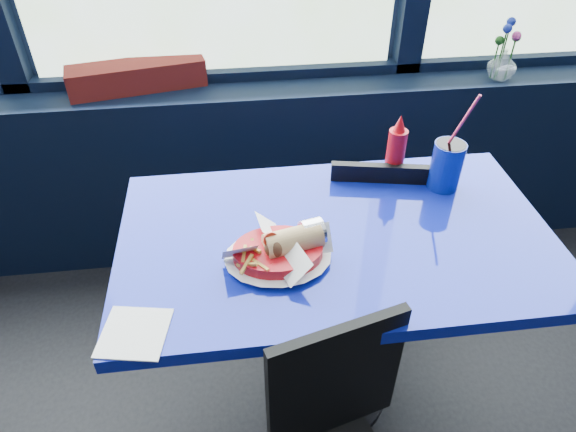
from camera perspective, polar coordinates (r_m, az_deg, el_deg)
The scene contains 9 objects.
window_sill at distance 2.31m, azimuth -6.74°, elevation 4.95°, with size 5.00×0.26×0.80m, color black.
near_table at distance 1.55m, azimuth 5.04°, elevation -7.05°, with size 1.20×0.70×0.75m.
chair_near_back at distance 1.89m, azimuth 8.39°, elevation -1.50°, with size 0.43×0.43×0.81m.
planter_box at distance 2.15m, azimuth -16.38°, elevation 14.71°, with size 0.52×0.13×0.10m, color maroon.
flower_vase at distance 2.31m, azimuth 22.80°, elevation 15.58°, with size 0.15×0.15×0.24m.
food_basket at distance 1.32m, azimuth -0.90°, elevation -3.83°, with size 0.27×0.27×0.09m.
ketchup_bottle at distance 1.63m, azimuth 11.90°, elevation 7.16°, with size 0.06×0.06×0.22m.
soda_cup at distance 1.63m, azimuth 17.21°, elevation 5.48°, with size 0.09×0.09×0.32m.
napkin at distance 1.23m, azimuth -16.69°, elevation -12.32°, with size 0.15×0.15×0.00m, color white.
Camera 1 is at (0.03, 0.95, 1.68)m, focal length 32.00 mm.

